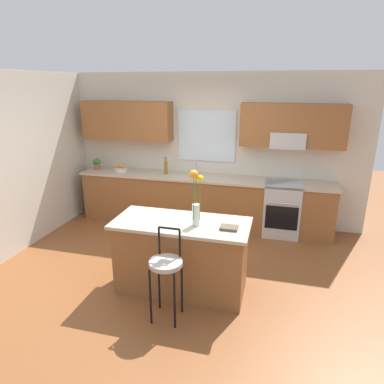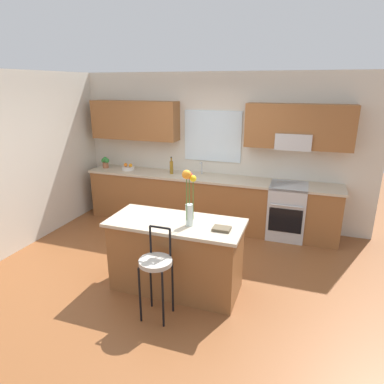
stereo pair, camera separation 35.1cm
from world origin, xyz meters
The scene contains 13 objects.
ground_plane centered at (0.00, 0.00, 0.00)m, with size 14.00×14.00×0.00m, color brown.
wall_left centered at (-2.56, 0.30, 1.35)m, with size 0.12×4.60×2.70m, color beige.
back_wall_assembly centered at (0.03, 1.99, 1.51)m, with size 5.60×0.50×2.70m.
counter_run centered at (0.00, 1.70, 0.47)m, with size 4.56×0.64×0.92m.
sink_faucet centered at (-0.16, 1.84, 1.06)m, with size 0.02×0.13×0.23m.
oven_range centered at (1.41, 1.68, 0.46)m, with size 0.60×0.64×0.92m.
kitchen_island centered at (0.21, -0.37, 0.46)m, with size 1.64×0.74×0.92m.
bar_stool_near centered at (0.21, -0.95, 0.64)m, with size 0.36×0.36×1.04m.
flower_vase centered at (0.41, -0.43, 1.28)m, with size 0.15×0.16×0.68m.
cookbook centered at (0.80, -0.43, 0.94)m, with size 0.20×0.15×0.03m, color brown.
fruit_bowl_oranges centered at (-1.59, 1.70, 0.96)m, with size 0.24×0.24×0.13m.
bottle_olive_oil centered at (-0.69, 1.70, 1.05)m, with size 0.06×0.06×0.31m.
potted_plant_small centered at (-2.09, 1.70, 1.04)m, with size 0.18×0.12×0.22m.
Camera 1 is at (1.28, -3.95, 2.50)m, focal length 31.51 mm.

